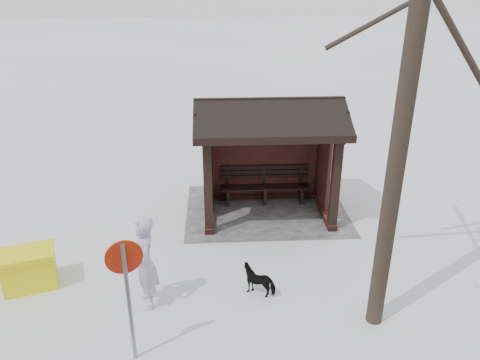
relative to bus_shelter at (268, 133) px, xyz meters
name	(u,v)px	position (x,y,z in m)	size (l,w,h in m)	color
ground	(267,213)	(0.00, 0.16, -2.17)	(120.00, 120.00, 0.00)	silver
trampled_patch	(266,210)	(0.00, -0.04, -2.16)	(4.20, 3.20, 0.02)	gray
bus_shelter	(268,133)	(0.00, 0.00, 0.00)	(3.60, 2.40, 3.09)	#3C1D15
pedestrian	(145,263)	(2.64, 3.68, -1.25)	(0.67, 0.44, 1.83)	#AD9EB9
dog	(260,279)	(0.50, 3.43, -1.87)	(0.32, 0.70, 0.59)	black
grit_bin	(29,269)	(5.06, 2.98, -1.76)	(1.20, 0.99, 0.80)	yellow
road_sign	(126,275)	(2.69, 5.02, -0.56)	(0.55, 0.20, 2.22)	gray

